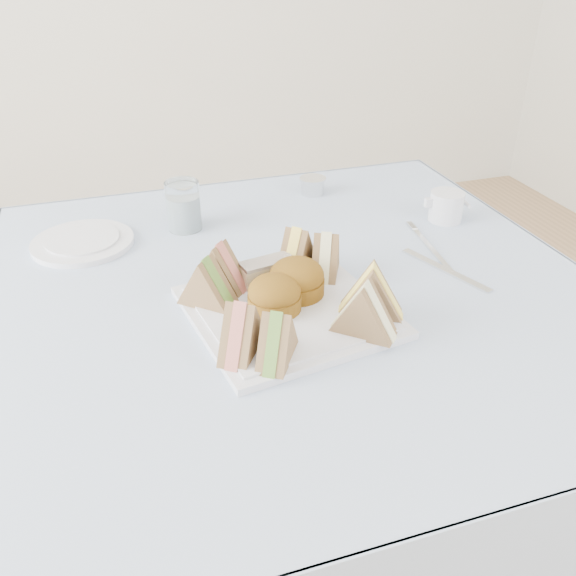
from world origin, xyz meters
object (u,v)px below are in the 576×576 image
object	(u,v)px
serving_plate	(288,312)
water_glass	(183,206)
creamer_jug	(446,206)
table	(295,444)

from	to	relation	value
serving_plate	water_glass	size ratio (longest dim) A/B	2.93
serving_plate	creamer_jug	size ratio (longest dim) A/B	4.20
table	serving_plate	xyz separation A→B (m)	(-0.04, -0.08, 0.38)
serving_plate	creamer_jug	distance (m)	0.49
table	creamer_jug	bearing A→B (deg)	22.64
table	serving_plate	world-z (taller)	serving_plate
table	water_glass	distance (m)	0.53
water_glass	serving_plate	bearing A→B (deg)	-74.71
water_glass	creamer_jug	world-z (taller)	water_glass
table	serving_plate	size ratio (longest dim) A/B	3.09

